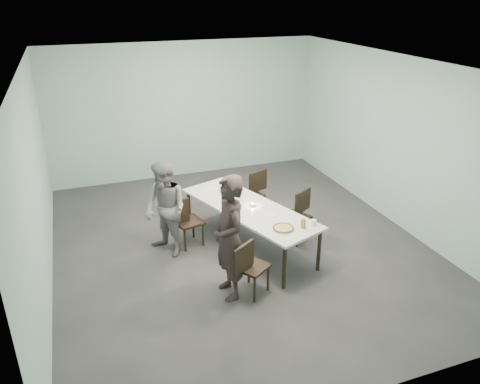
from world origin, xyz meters
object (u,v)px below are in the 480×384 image
object	(u,v)px
pizza	(283,228)
chair_near_left	(248,265)
table	(249,210)
diner_far	(165,210)
beer_glass	(303,224)
amber_tumbler	(221,190)
diner_near	(229,238)
tealight	(253,205)
water_tumbler	(314,223)
chair_far_left	(184,219)
chair_near_right	(298,212)
chair_far_right	(253,191)
side_plate	(271,215)

from	to	relation	value
pizza	chair_near_left	bearing A→B (deg)	-152.53
table	diner_far	xyz separation A→B (m)	(-1.31, 0.29, 0.10)
chair_near_left	beer_glass	xyz separation A→B (m)	(0.98, 0.29, 0.32)
amber_tumbler	diner_near	bearing A→B (deg)	-104.68
amber_tumbler	beer_glass	bearing A→B (deg)	-66.18
diner_far	beer_glass	distance (m)	2.20
diner_far	tealight	world-z (taller)	diner_far
water_tumbler	chair_far_left	bearing A→B (deg)	141.22
table	chair_far_left	xyz separation A→B (m)	(-0.99, 0.41, -0.19)
table	pizza	distance (m)	0.91
chair_far_left	chair_near_right	distance (m)	1.95
chair_far_right	amber_tumbler	bearing A→B (deg)	9.42
table	beer_glass	bearing A→B (deg)	-62.54
pizza	tealight	distance (m)	0.91
chair_far_right	diner_far	distance (m)	2.04
pizza	beer_glass	size ratio (longest dim) A/B	2.27
chair_far_right	side_plate	xyz separation A→B (m)	(-0.31, -1.52, 0.25)
table	diner_near	xyz separation A→B (m)	(-0.72, -1.13, 0.21)
amber_tumbler	chair_far_right	bearing A→B (deg)	28.15
diner_near	side_plate	xyz separation A→B (m)	(0.93, 0.73, -0.15)
chair_near_left	pizza	distance (m)	0.82
table	chair_far_right	bearing A→B (deg)	64.86
diner_far	chair_near_right	bearing A→B (deg)	54.53
chair_near_left	side_plate	distance (m)	1.12
chair_far_right	diner_near	bearing A→B (deg)	42.30
pizza	beer_glass	xyz separation A→B (m)	(0.29, -0.07, 0.06)
diner_far	beer_glass	bearing A→B (deg)	27.45
side_plate	tealight	xyz separation A→B (m)	(-0.15, 0.41, 0.02)
table	diner_far	size ratio (longest dim) A/B	1.74
table	side_plate	size ratio (longest dim) A/B	15.28
diner_near	beer_glass	bearing A→B (deg)	95.28
chair_near_left	diner_far	size ratio (longest dim) A/B	0.55
chair_near_right	pizza	distance (m)	1.17
chair_near_left	pizza	xyz separation A→B (m)	(0.69, 0.36, 0.27)
tealight	pizza	bearing A→B (deg)	-81.40
chair_near_left	diner_near	distance (m)	0.48
table	chair_far_right	xyz separation A→B (m)	(0.52, 1.12, -0.19)
chair_far_left	beer_glass	world-z (taller)	beer_glass
diner_far	pizza	bearing A→B (deg)	24.15
chair_near_right	amber_tumbler	world-z (taller)	chair_near_right
chair_far_left	water_tumbler	world-z (taller)	chair_far_left
chair_far_right	pizza	world-z (taller)	chair_far_right
chair_near_left	tealight	bearing A→B (deg)	32.70
diner_far	water_tumbler	xyz separation A→B (m)	(2.00, -1.22, 0.00)
chair_near_left	chair_far_right	bearing A→B (deg)	33.36
diner_near	chair_far_right	bearing A→B (deg)	148.15
chair_near_left	diner_far	world-z (taller)	diner_far
side_plate	beer_glass	xyz separation A→B (m)	(0.28, -0.55, 0.07)
table	amber_tumbler	distance (m)	0.76
table	chair_far_right	world-z (taller)	chair_far_right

